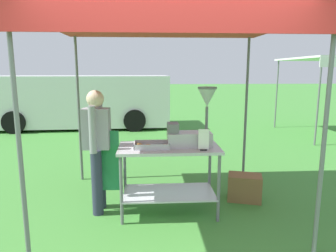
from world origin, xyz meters
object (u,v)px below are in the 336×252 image
at_px(menu_sign, 204,141).
at_px(supply_crate, 245,187).
at_px(donut_fryer, 193,126).
at_px(vendor, 98,145).
at_px(donut_cart, 169,164).
at_px(stall_canopy, 169,28).
at_px(van_white, 80,101).
at_px(donut_tray, 152,146).

relative_size(menu_sign, supply_crate, 0.49).
bearing_deg(menu_sign, donut_fryer, 113.20).
height_order(menu_sign, vendor, vendor).
height_order(donut_cart, supply_crate, donut_cart).
bearing_deg(menu_sign, stall_canopy, 142.08).
relative_size(stall_canopy, supply_crate, 5.63).
height_order(stall_canopy, donut_fryer, stall_canopy).
bearing_deg(van_white, donut_fryer, -66.22).
bearing_deg(menu_sign, supply_crate, 37.55).
relative_size(menu_sign, vendor, 0.16).
bearing_deg(donut_fryer, van_white, 113.78).
distance_m(stall_canopy, supply_crate, 2.45).
relative_size(donut_cart, donut_tray, 2.89).
bearing_deg(stall_canopy, supply_crate, 11.70).
distance_m(donut_cart, supply_crate, 1.26).
bearing_deg(vendor, donut_fryer, -4.60).
bearing_deg(supply_crate, van_white, 120.80).
bearing_deg(donut_cart, menu_sign, -28.28).
bearing_deg(donut_tray, menu_sign, -14.87).
height_order(donut_cart, menu_sign, menu_sign).
bearing_deg(vendor, van_white, 104.26).
bearing_deg(donut_tray, donut_fryer, 6.89).
xyz_separation_m(stall_canopy, vendor, (-0.92, 0.01, -1.45)).
bearing_deg(supply_crate, donut_cart, -163.59).
xyz_separation_m(donut_tray, van_white, (-2.31, 6.50, -0.04)).
bearing_deg(van_white, donut_tray, -70.44).
relative_size(donut_cart, donut_fryer, 1.70).
relative_size(donut_cart, vendor, 0.80).
distance_m(donut_fryer, van_white, 7.04).
xyz_separation_m(donut_cart, donut_tray, (-0.22, -0.05, 0.26)).
relative_size(supply_crate, van_white, 0.09).
xyz_separation_m(menu_sign, van_white, (-2.93, 6.66, -0.13)).
bearing_deg(stall_canopy, donut_fryer, -15.70).
relative_size(stall_canopy, menu_sign, 11.58).
bearing_deg(stall_canopy, vendor, 179.24).
height_order(donut_fryer, supply_crate, donut_fryer).
bearing_deg(vendor, donut_tray, -13.07).
distance_m(donut_fryer, menu_sign, 0.29).
xyz_separation_m(stall_canopy, menu_sign, (0.41, -0.32, -1.35)).
bearing_deg(donut_fryer, supply_crate, 21.41).
bearing_deg(stall_canopy, van_white, 111.72).
bearing_deg(vendor, donut_cart, -6.83).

